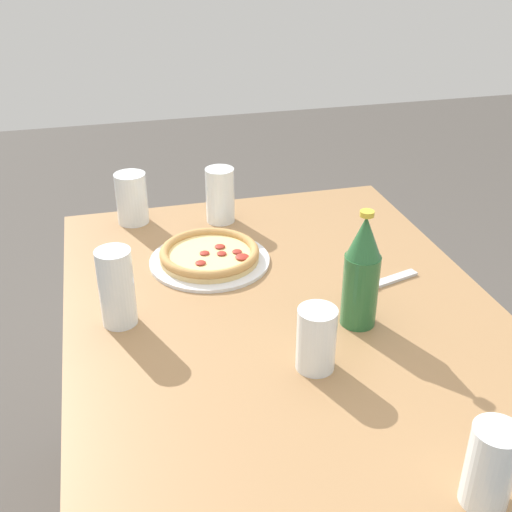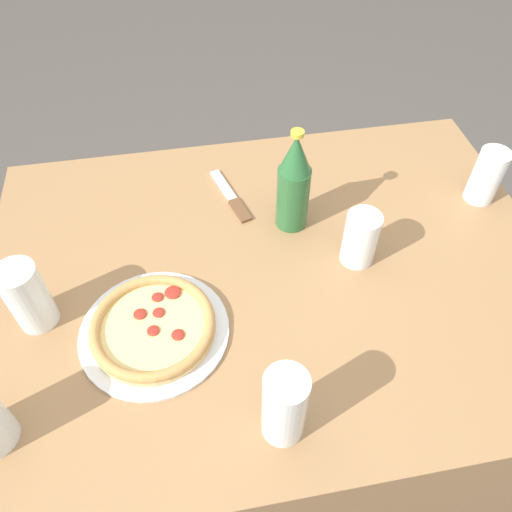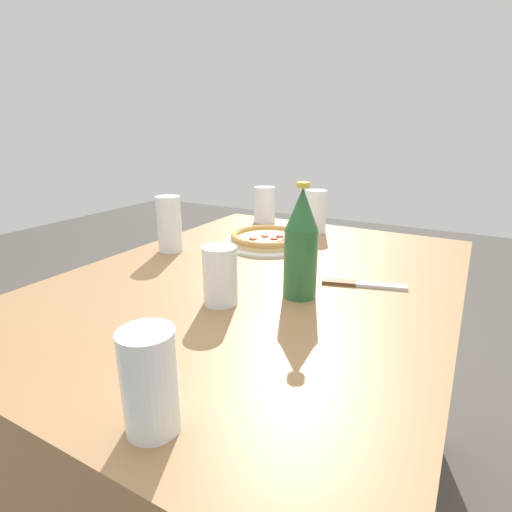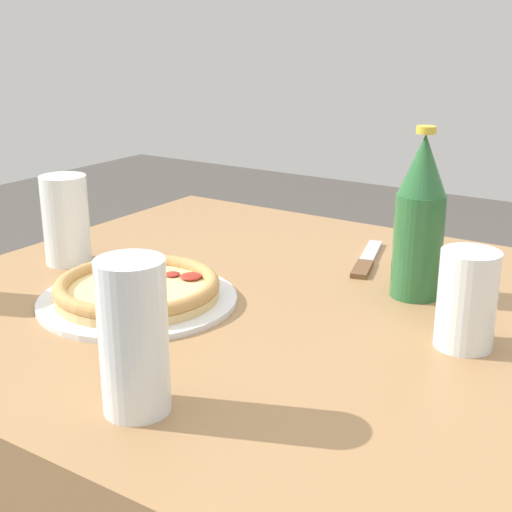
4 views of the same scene
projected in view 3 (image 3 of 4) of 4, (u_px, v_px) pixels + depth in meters
The scene contains 9 objects.
table at pixel (260, 408), 1.08m from camera, with size 1.18×0.88×0.77m.
pizza_pepperoni at pixel (268, 239), 1.22m from camera, with size 0.28×0.28×0.04m.
glass_cola at pixel (150, 386), 0.46m from camera, with size 0.07×0.07×0.13m.
glass_red_wine at pixel (219, 278), 0.81m from camera, with size 0.07×0.07×0.12m.
glass_mango_juice at pixel (316, 212), 1.35m from camera, with size 0.07×0.07×0.14m.
glass_iced_tea at pixel (264, 206), 1.49m from camera, with size 0.08×0.08×0.13m.
glass_water at pixel (169, 227), 1.14m from camera, with size 0.07×0.07×0.16m.
beer_bottle at pixel (301, 245), 0.82m from camera, with size 0.07×0.07×0.24m.
knife at pixel (360, 284), 0.91m from camera, with size 0.07×0.19×0.01m.
Camera 3 is at (-0.80, -0.43, 1.12)m, focal length 28.00 mm.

